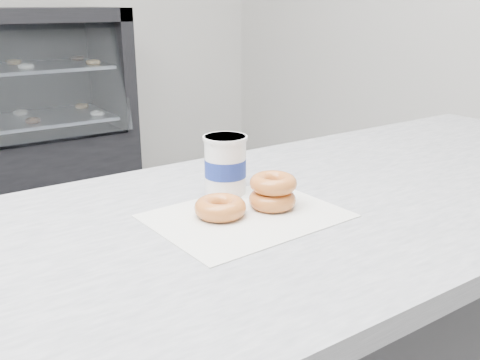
# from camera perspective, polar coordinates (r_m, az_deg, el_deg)

# --- Properties ---
(wax_paper) EXTENTS (0.35, 0.28, 0.00)m
(wax_paper) POSITION_cam_1_polar(r_m,az_deg,el_deg) (0.99, 0.68, -3.84)
(wax_paper) COLOR silver
(wax_paper) RESTS_ON counter
(donut_single) EXTENTS (0.12, 0.12, 0.03)m
(donut_single) POSITION_cam_1_polar(r_m,az_deg,el_deg) (0.99, -2.12, -2.94)
(donut_single) COLOR orange
(donut_single) RESTS_ON wax_paper
(donut_stack) EXTENTS (0.13, 0.13, 0.06)m
(donut_stack) POSITION_cam_1_polar(r_m,az_deg,el_deg) (1.03, 3.52, -1.21)
(donut_stack) COLOR orange
(donut_stack) RESTS_ON wax_paper
(coffee_cup) EXTENTS (0.10, 0.10, 0.12)m
(coffee_cup) POSITION_cam_1_polar(r_m,az_deg,el_deg) (1.10, -1.58, 1.67)
(coffee_cup) COLOR white
(coffee_cup) RESTS_ON counter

